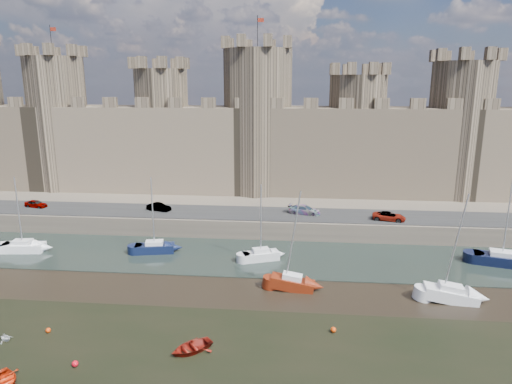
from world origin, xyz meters
TOP-DOWN VIEW (x-y plane):
  - ground at (0.00, 0.00)m, footprint 160.00×160.00m
  - water_channel at (0.00, 24.00)m, footprint 160.00×12.00m
  - quay at (0.00, 60.00)m, footprint 160.00×60.00m
  - road at (0.00, 34.00)m, footprint 160.00×7.00m
  - castle at (-0.64, 48.00)m, footprint 108.50×11.00m
  - car_0 at (-29.34, 34.18)m, footprint 3.57×2.06m
  - car_1 at (-10.86, 34.06)m, footprint 3.73×2.20m
  - car_2 at (9.80, 34.40)m, footprint 4.74×2.79m
  - car_3 at (20.93, 32.39)m, footprint 4.59×2.77m
  - sailboat_0 at (-24.74, 23.07)m, footprint 5.20×2.48m
  - sailboat_1 at (-8.49, 24.29)m, footprint 4.96×2.70m
  - sailboat_2 at (4.66, 23.06)m, footprint 4.52×3.04m
  - sailboat_3 at (32.20, 24.21)m, footprint 6.33×3.83m
  - sailboat_4 at (8.46, 15.78)m, footprint 4.53×2.09m
  - sailboat_5 at (23.56, 14.65)m, footprint 5.08×2.33m
  - dinghy_0 at (-11.04, -1.27)m, footprint 3.89×3.88m
  - dinghy_3 at (-14.49, 4.05)m, footprint 1.51×1.42m
  - dinghy_4 at (0.82, 4.07)m, footprint 4.14×4.03m
  - buoy_1 at (-11.74, 5.62)m, footprint 0.43×0.43m
  - buoy_3 at (12.04, 7.90)m, footprint 0.48×0.48m
  - buoy_4 at (-7.26, 1.34)m, footprint 0.47×0.47m

SIDE VIEW (x-z plane):
  - ground at x=0.00m, z-range 0.00..0.00m
  - water_channel at x=0.00m, z-range 0.00..0.08m
  - buoy_1 at x=-11.74m, z-range 0.00..0.43m
  - buoy_4 at x=-7.26m, z-range 0.00..0.47m
  - buoy_3 at x=12.04m, z-range 0.00..0.48m
  - dinghy_3 at x=-14.49m, z-range 0.00..0.64m
  - dinghy_0 at x=-11.04m, z-range 0.00..0.66m
  - dinghy_4 at x=0.82m, z-range 0.00..0.70m
  - sailboat_0 at x=-24.74m, z-range -3.95..5.44m
  - sailboat_2 at x=4.66m, z-range -3.80..5.30m
  - sailboat_4 at x=8.46m, z-range -4.39..5.90m
  - sailboat_1 at x=-8.49m, z-range -3.94..5.46m
  - sailboat_5 at x=23.56m, z-range -4.57..6.09m
  - sailboat_3 at x=32.20m, z-range -4.40..6.00m
  - quay at x=0.00m, z-range 0.00..2.50m
  - road at x=0.00m, z-range 2.50..2.60m
  - car_0 at x=-29.34m, z-range 2.50..3.64m
  - car_1 at x=-10.86m, z-range 2.50..3.66m
  - car_3 at x=20.93m, z-range 2.50..3.69m
  - car_2 at x=9.80m, z-range 2.50..3.79m
  - castle at x=-0.64m, z-range -2.83..26.17m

